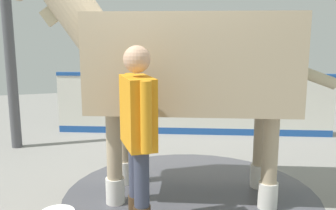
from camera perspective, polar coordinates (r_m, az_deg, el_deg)
name	(u,v)px	position (r m, az deg, el deg)	size (l,w,h in m)	color
ground_plane	(160,192)	(4.33, -1.21, -13.39)	(16.00, 16.00, 0.02)	gray
wet_patch	(191,194)	(4.26, 3.52, -13.63)	(2.83, 2.83, 0.00)	#4C4C54
barrier_wall	(193,106)	(6.58, 3.86, -0.20)	(4.61, 1.87, 1.11)	silver
roof_post_near	(11,65)	(6.18, -23.21, 5.78)	(0.16, 0.16, 2.64)	#4C4C51
horse	(180,62)	(3.90, 1.83, 6.66)	(3.36, 1.71, 2.68)	tan
handler	(138,130)	(3.12, -4.68, -3.92)	(0.23, 0.68, 1.68)	#47331E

